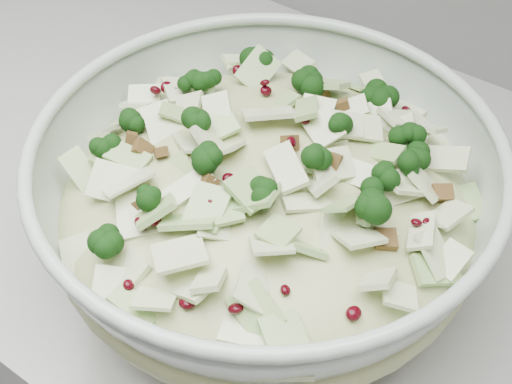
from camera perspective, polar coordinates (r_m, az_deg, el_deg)
mixing_bowl at (r=0.58m, az=0.81°, el=-1.25°), size 0.45×0.45×0.15m
salad at (r=0.56m, az=0.84°, el=0.41°), size 0.34×0.34×0.15m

